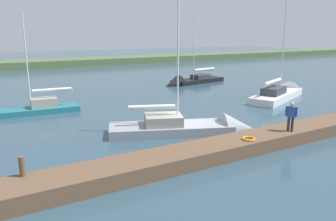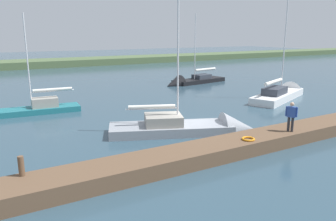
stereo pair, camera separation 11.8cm
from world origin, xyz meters
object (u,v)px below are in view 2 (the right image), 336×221
life_ring_buoy (248,139)px  person_on_dock (291,115)px  sailboat_far_left (195,130)px  sailboat_inner_slip (22,112)px  mooring_post_near (21,166)px  sailboat_near_dock (190,83)px  sailboat_outer_mooring (283,95)px

life_ring_buoy → person_on_dock: (-2.98, 0.04, 0.87)m
sailboat_far_left → sailboat_inner_slip: bearing=152.1°
sailboat_inner_slip → life_ring_buoy: bearing=126.0°
mooring_post_near → sailboat_near_dock: sailboat_near_dock is taller
mooring_post_near → sailboat_inner_slip: size_ratio=0.09×
person_on_dock → life_ring_buoy: bearing=-31.2°
sailboat_far_left → person_on_dock: size_ratio=6.14×
life_ring_buoy → person_on_dock: size_ratio=0.41×
mooring_post_near → sailboat_near_dock: 28.76m
sailboat_outer_mooring → sailboat_far_left: size_ratio=1.24×
mooring_post_near → life_ring_buoy: mooring_post_near is taller
sailboat_outer_mooring → life_ring_buoy: bearing=-167.4°
sailboat_near_dock → sailboat_inner_slip: sailboat_near_dock is taller
sailboat_outer_mooring → person_on_dock: bearing=-160.2°
mooring_post_near → person_on_dock: person_on_dock is taller
sailboat_outer_mooring → person_on_dock: sailboat_outer_mooring is taller
sailboat_near_dock → person_on_dock: size_ratio=5.65×
mooring_post_near → person_on_dock: bearing=175.2°
person_on_dock → sailboat_inner_slip: bearing=-81.4°
mooring_post_near → sailboat_near_dock: size_ratio=0.08×
life_ring_buoy → person_on_dock: 3.10m
mooring_post_near → sailboat_far_left: bearing=-162.1°
mooring_post_near → life_ring_buoy: (-10.30, 1.07, -0.33)m
mooring_post_near → sailboat_outer_mooring: (-23.62, -8.35, -0.84)m
sailboat_near_dock → sailboat_outer_mooring: bearing=94.8°
sailboat_near_dock → mooring_post_near: bearing=34.7°
life_ring_buoy → sailboat_near_dock: sailboat_near_dock is taller
person_on_dock → sailboat_far_left: bearing=-83.8°
life_ring_buoy → sailboat_inner_slip: bearing=-58.9°
mooring_post_near → sailboat_outer_mooring: sailboat_outer_mooring is taller
life_ring_buoy → sailboat_near_dock: (-10.49, -20.92, -0.62)m
mooring_post_near → sailboat_inner_slip: (-1.55, -13.42, -0.91)m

